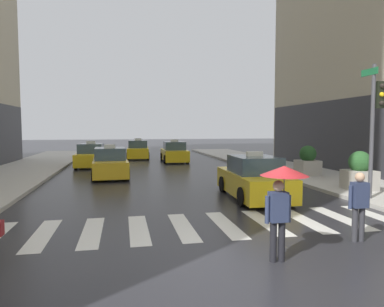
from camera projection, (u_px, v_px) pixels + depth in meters
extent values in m
plane|color=#26262B|center=(241.00, 268.00, 6.68)|extent=(160.00, 160.00, 0.00)
cube|color=silver|center=(43.00, 235.00, 8.79)|extent=(0.50, 2.80, 0.01)
cube|color=silver|center=(92.00, 232.00, 9.02)|extent=(0.50, 2.80, 0.01)
cube|color=silver|center=(139.00, 229.00, 9.26)|extent=(0.50, 2.80, 0.01)
cube|color=silver|center=(183.00, 227.00, 9.49)|extent=(0.50, 2.80, 0.01)
cube|color=silver|center=(225.00, 224.00, 9.73)|extent=(0.50, 2.80, 0.01)
cube|color=silver|center=(266.00, 222.00, 9.96)|extent=(0.50, 2.80, 0.01)
cube|color=silver|center=(304.00, 220.00, 10.20)|extent=(0.50, 2.80, 0.01)
cube|color=silver|center=(341.00, 218.00, 10.43)|extent=(0.50, 2.80, 0.01)
cube|color=silver|center=(376.00, 216.00, 10.67)|extent=(0.50, 2.80, 0.01)
cylinder|color=#47474C|center=(372.00, 132.00, 12.47)|extent=(0.14, 0.14, 4.80)
cube|color=black|center=(379.00, 95.00, 12.42)|extent=(0.30, 0.26, 0.95)
sphere|color=#28231E|center=(382.00, 86.00, 12.26)|extent=(0.17, 0.17, 0.17)
sphere|color=yellow|center=(382.00, 95.00, 12.28)|extent=(0.17, 0.17, 0.17)
sphere|color=#28231E|center=(381.00, 103.00, 12.30)|extent=(0.17, 0.17, 0.17)
cube|color=#196638|center=(369.00, 72.00, 12.48)|extent=(0.04, 0.84, 0.24)
cube|color=yellow|center=(253.00, 183.00, 13.43)|extent=(1.97, 4.57, 0.84)
cube|color=#384C5B|center=(254.00, 165.00, 13.28)|extent=(1.68, 2.16, 0.64)
cube|color=silver|center=(255.00, 154.00, 13.25)|extent=(0.61, 0.26, 0.18)
cylinder|color=black|center=(223.00, 184.00, 14.64)|extent=(0.25, 0.67, 0.66)
cylinder|color=black|center=(262.00, 183.00, 14.92)|extent=(0.25, 0.67, 0.66)
cylinder|color=black|center=(242.00, 197.00, 11.99)|extent=(0.25, 0.67, 0.66)
cylinder|color=black|center=(289.00, 195.00, 12.26)|extent=(0.25, 0.67, 0.66)
cube|color=#F2EAB2|center=(223.00, 175.00, 15.57)|extent=(0.20, 0.05, 0.14)
cube|color=#F2EAB2|center=(250.00, 174.00, 15.77)|extent=(0.20, 0.05, 0.14)
cube|color=gold|center=(110.00, 167.00, 19.25)|extent=(2.04, 4.59, 0.84)
cube|color=#384C5B|center=(110.00, 154.00, 19.10)|extent=(1.71, 2.18, 0.64)
cube|color=silver|center=(110.00, 146.00, 19.07)|extent=(0.61, 0.27, 0.18)
cylinder|color=black|center=(95.00, 169.00, 20.36)|extent=(0.26, 0.67, 0.66)
cylinder|color=black|center=(124.00, 168.00, 20.78)|extent=(0.26, 0.67, 0.66)
cylinder|color=black|center=(94.00, 174.00, 17.75)|extent=(0.26, 0.67, 0.66)
cylinder|color=black|center=(127.00, 173.00, 18.18)|extent=(0.26, 0.67, 0.66)
cube|color=#F2EAB2|center=(99.00, 162.00, 21.28)|extent=(0.20, 0.05, 0.14)
cube|color=#F2EAB2|center=(120.00, 162.00, 21.60)|extent=(0.20, 0.05, 0.14)
cube|color=yellow|center=(91.00, 159.00, 24.42)|extent=(1.95, 4.56, 0.84)
cube|color=#384C5B|center=(91.00, 148.00, 24.27)|extent=(1.67, 2.15, 0.64)
cube|color=silver|center=(91.00, 142.00, 24.24)|extent=(0.61, 0.26, 0.18)
cylinder|color=black|center=(82.00, 160.00, 25.62)|extent=(0.24, 0.67, 0.66)
cylinder|color=black|center=(106.00, 160.00, 25.90)|extent=(0.24, 0.67, 0.66)
cylinder|color=black|center=(76.00, 164.00, 22.97)|extent=(0.24, 0.67, 0.66)
cylinder|color=black|center=(102.00, 164.00, 23.25)|extent=(0.24, 0.67, 0.66)
cube|color=#F2EAB2|center=(86.00, 156.00, 26.55)|extent=(0.20, 0.05, 0.14)
cube|color=#F2EAB2|center=(103.00, 155.00, 26.75)|extent=(0.20, 0.05, 0.14)
cube|color=yellow|center=(174.00, 155.00, 27.92)|extent=(1.88, 4.53, 0.84)
cube|color=#384C5B|center=(174.00, 146.00, 27.77)|extent=(1.64, 2.13, 0.64)
cube|color=silver|center=(174.00, 141.00, 27.74)|extent=(0.60, 0.25, 0.18)
cylinder|color=black|center=(162.00, 156.00, 29.11)|extent=(0.23, 0.66, 0.66)
cylinder|color=black|center=(182.00, 156.00, 29.42)|extent=(0.23, 0.66, 0.66)
cylinder|color=black|center=(165.00, 159.00, 26.46)|extent=(0.23, 0.66, 0.66)
cylinder|color=black|center=(187.00, 159.00, 26.77)|extent=(0.23, 0.66, 0.66)
cube|color=#F2EAB2|center=(164.00, 152.00, 30.04)|extent=(0.20, 0.04, 0.14)
cube|color=#F2EAB2|center=(178.00, 152.00, 30.26)|extent=(0.20, 0.04, 0.14)
cube|color=yellow|center=(138.00, 152.00, 31.00)|extent=(2.05, 4.59, 0.84)
cube|color=#384C5B|center=(138.00, 144.00, 30.85)|extent=(1.71, 2.18, 0.64)
cube|color=silver|center=(138.00, 139.00, 30.82)|extent=(0.61, 0.27, 0.18)
cylinder|color=black|center=(129.00, 154.00, 32.23)|extent=(0.26, 0.67, 0.66)
cylinder|color=black|center=(148.00, 154.00, 32.47)|extent=(0.26, 0.67, 0.66)
cylinder|color=black|center=(128.00, 156.00, 29.56)|extent=(0.26, 0.67, 0.66)
cylinder|color=black|center=(148.00, 156.00, 29.80)|extent=(0.26, 0.67, 0.66)
cube|color=#F2EAB2|center=(132.00, 150.00, 33.15)|extent=(0.20, 0.05, 0.14)
cube|color=#F2EAB2|center=(145.00, 150.00, 33.33)|extent=(0.20, 0.05, 0.14)
cylinder|color=black|center=(273.00, 242.00, 6.98)|extent=(0.14, 0.14, 0.82)
cylinder|color=black|center=(282.00, 241.00, 7.01)|extent=(0.14, 0.14, 0.82)
cube|color=#2D3856|center=(278.00, 207.00, 6.94)|extent=(0.36, 0.24, 0.60)
sphere|color=tan|center=(278.00, 186.00, 6.91)|extent=(0.22, 0.22, 0.22)
cylinder|color=#2D3856|center=(267.00, 210.00, 6.90)|extent=(0.09, 0.09, 0.55)
cylinder|color=#2D3856|center=(289.00, 209.00, 6.99)|extent=(0.09, 0.09, 0.55)
cylinder|color=#4C4C4C|center=(284.00, 192.00, 6.95)|extent=(0.02, 0.02, 1.00)
cone|color=maroon|center=(284.00, 171.00, 6.92)|extent=(0.96, 0.96, 0.20)
cube|color=maroon|center=(0.00, 228.00, 6.42)|extent=(0.10, 0.20, 0.28)
cylinder|color=#333338|center=(355.00, 225.00, 8.22)|extent=(0.14, 0.14, 0.82)
cylinder|color=#333338|center=(362.00, 224.00, 8.25)|extent=(0.14, 0.14, 0.82)
cube|color=#2D3856|center=(359.00, 195.00, 8.19)|extent=(0.36, 0.24, 0.60)
sphere|color=tan|center=(360.00, 177.00, 8.16)|extent=(0.22, 0.22, 0.22)
cylinder|color=#2D3856|center=(350.00, 197.00, 8.14)|extent=(0.09, 0.09, 0.55)
cylinder|color=#2D3856|center=(368.00, 197.00, 8.23)|extent=(0.09, 0.09, 0.55)
cube|color=#A8A399|center=(359.00, 180.00, 14.42)|extent=(1.10, 1.10, 0.80)
sphere|color=#285628|center=(360.00, 162.00, 14.37)|extent=(0.90, 0.90, 0.90)
cube|color=#A8A399|center=(308.00, 168.00, 18.93)|extent=(1.10, 1.10, 0.80)
sphere|color=#234C23|center=(308.00, 154.00, 18.88)|extent=(0.90, 0.90, 0.90)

